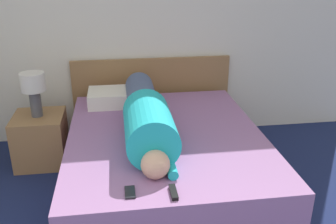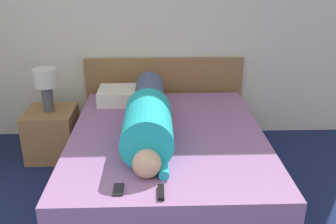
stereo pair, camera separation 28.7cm
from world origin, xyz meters
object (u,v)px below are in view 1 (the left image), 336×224
object	(u,v)px
nightstand	(41,139)
pillow_near_headboard	(121,97)
person_lying	(146,116)
bed	(166,161)
tv_remote	(174,192)
cell_phone	(130,192)
table_lamp	(33,87)

from	to	relation	value
nightstand	pillow_near_headboard	size ratio (longest dim) A/B	0.78
nightstand	person_lying	distance (m)	1.27
bed	tv_remote	size ratio (longest dim) A/B	13.25
person_lying	cell_phone	distance (m)	0.85
person_lying	tv_remote	distance (m)	0.88
bed	nightstand	xyz separation A→B (m)	(-1.15, 0.64, -0.02)
pillow_near_headboard	tv_remote	bearing A→B (deg)	-80.08
person_lying	tv_remote	bearing A→B (deg)	-84.14
tv_remote	pillow_near_headboard	bearing A→B (deg)	99.92
table_lamp	person_lying	distance (m)	1.19
person_lying	cell_phone	bearing A→B (deg)	-102.27
table_lamp	person_lying	world-z (taller)	table_lamp
nightstand	person_lying	xyz separation A→B (m)	(0.99, -0.65, 0.46)
nightstand	cell_phone	world-z (taller)	cell_phone
cell_phone	pillow_near_headboard	bearing A→B (deg)	90.57
pillow_near_headboard	tv_remote	xyz separation A→B (m)	(0.28, -1.61, -0.06)
table_lamp	cell_phone	distance (m)	1.69
bed	pillow_near_headboard	bearing A→B (deg)	115.19
person_lying	table_lamp	bearing A→B (deg)	146.82
pillow_near_headboard	cell_phone	bearing A→B (deg)	-89.43
tv_remote	bed	bearing A→B (deg)	85.58
person_lying	cell_phone	world-z (taller)	person_lying
bed	table_lamp	world-z (taller)	table_lamp
person_lying	tv_remote	xyz separation A→B (m)	(0.09, -0.86, -0.15)
table_lamp	bed	bearing A→B (deg)	-29.25
bed	tv_remote	bearing A→B (deg)	-94.42
table_lamp	person_lying	bearing A→B (deg)	-33.18
person_lying	nightstand	bearing A→B (deg)	146.82
person_lying	pillow_near_headboard	distance (m)	0.78
person_lying	cell_phone	xyz separation A→B (m)	(-0.18, -0.82, -0.16)
nightstand	bed	bearing A→B (deg)	-29.25
person_lying	tv_remote	world-z (taller)	person_lying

